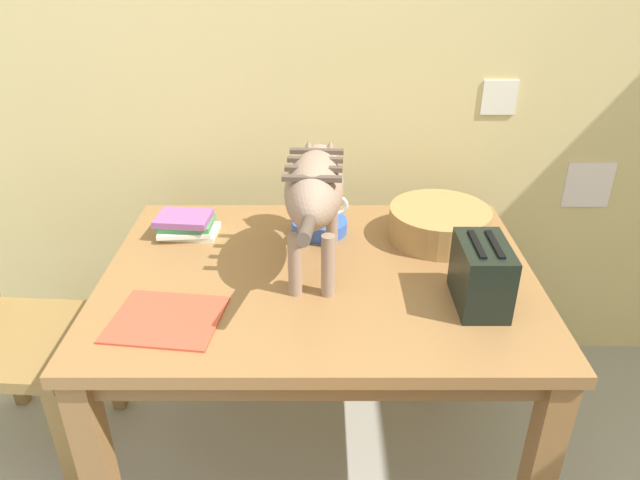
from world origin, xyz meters
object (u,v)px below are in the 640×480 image
(dining_table, at_px, (320,298))
(book_stack, at_px, (188,225))
(toaster, at_px, (482,275))
(saucer_bowl, at_px, (320,226))
(magazine, at_px, (167,319))
(wooden_chair_far, at_px, (6,335))
(cat, at_px, (316,188))
(wicker_basket, at_px, (440,223))
(coffee_mug, at_px, (322,207))

(dining_table, distance_m, book_stack, 0.49)
(book_stack, height_order, toaster, toaster)
(saucer_bowl, height_order, book_stack, book_stack)
(magazine, xyz_separation_m, wooden_chair_far, (-0.61, 0.29, -0.27))
(toaster, relative_size, wooden_chair_far, 0.21)
(cat, distance_m, magazine, 0.51)
(saucer_bowl, bearing_deg, book_stack, -177.05)
(book_stack, bearing_deg, wicker_basket, -1.76)
(saucer_bowl, xyz_separation_m, toaster, (0.41, -0.40, 0.07))
(wooden_chair_far, bearing_deg, saucer_bowl, 104.36)
(dining_table, bearing_deg, cat, 102.95)
(saucer_bowl, distance_m, magazine, 0.61)
(dining_table, distance_m, toaster, 0.47)
(dining_table, height_order, coffee_mug, coffee_mug)
(dining_table, distance_m, wicker_basket, 0.44)
(coffee_mug, distance_m, wicker_basket, 0.37)
(cat, distance_m, wicker_basket, 0.45)
(magazine, height_order, toaster, toaster)
(cat, relative_size, coffee_mug, 4.78)
(wicker_basket, height_order, wooden_chair_far, wooden_chair_far)
(cat, distance_m, saucer_bowl, 0.29)
(cat, xyz_separation_m, coffee_mug, (0.01, 0.20, -0.15))
(saucer_bowl, distance_m, wicker_basket, 0.37)
(magazine, relative_size, wicker_basket, 0.85)
(saucer_bowl, bearing_deg, cat, -93.19)
(book_stack, relative_size, wooden_chair_far, 0.20)
(saucer_bowl, relative_size, coffee_mug, 1.28)
(cat, height_order, saucer_bowl, cat)
(saucer_bowl, height_order, magazine, saucer_bowl)
(magazine, xyz_separation_m, wicker_basket, (0.75, 0.43, 0.05))
(saucer_bowl, bearing_deg, magazine, -128.22)
(coffee_mug, height_order, book_stack, coffee_mug)
(dining_table, height_order, cat, cat)
(saucer_bowl, relative_size, toaster, 0.88)
(coffee_mug, relative_size, wooden_chair_far, 0.15)
(magazine, height_order, wicker_basket, wicker_basket)
(book_stack, bearing_deg, cat, -24.03)
(dining_table, height_order, wooden_chair_far, wooden_chair_far)
(coffee_mug, xyz_separation_m, wicker_basket, (0.37, -0.05, -0.03))
(saucer_bowl, xyz_separation_m, coffee_mug, (0.00, -0.00, 0.07))
(toaster, bearing_deg, wicker_basket, 96.20)
(cat, height_order, toaster, cat)
(saucer_bowl, distance_m, book_stack, 0.42)
(book_stack, relative_size, toaster, 0.95)
(wicker_basket, xyz_separation_m, toaster, (0.04, -0.36, 0.03))
(dining_table, height_order, book_stack, book_stack)
(book_stack, xyz_separation_m, wooden_chair_far, (-0.57, -0.16, -0.31))
(dining_table, distance_m, magazine, 0.45)
(coffee_mug, distance_m, book_stack, 0.42)
(wicker_basket, relative_size, toaster, 1.54)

